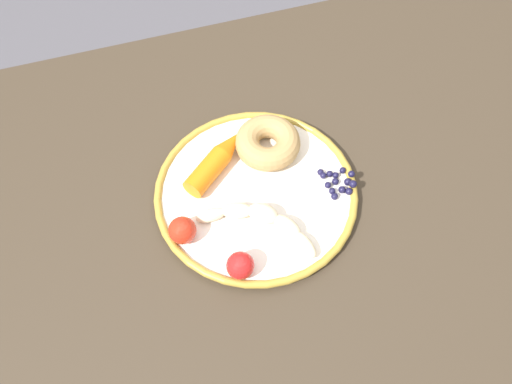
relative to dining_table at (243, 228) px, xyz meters
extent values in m
plane|color=#504E56|center=(0.00, 0.00, -0.65)|extent=(6.00, 6.00, 0.00)
cube|color=#3A2F22|center=(0.00, 0.00, 0.07)|extent=(1.29, 0.79, 0.03)
cube|color=#3D2921|center=(-0.58, -0.33, -0.30)|extent=(0.05, 0.05, 0.70)
cylinder|color=white|center=(-0.02, -0.01, 0.09)|extent=(0.30, 0.30, 0.01)
torus|color=#AF8E36|center=(-0.02, -0.01, 0.10)|extent=(0.31, 0.31, 0.01)
ellipsoid|color=beige|center=(-0.06, 0.10, 0.11)|extent=(0.03, 0.05, 0.02)
ellipsoid|color=beige|center=(-0.05, 0.07, 0.11)|extent=(0.05, 0.05, 0.02)
ellipsoid|color=beige|center=(-0.02, 0.04, 0.11)|extent=(0.06, 0.05, 0.03)
ellipsoid|color=beige|center=(0.01, 0.02, 0.11)|extent=(0.05, 0.04, 0.02)
ellipsoid|color=beige|center=(0.05, 0.02, 0.11)|extent=(0.05, 0.02, 0.02)
cylinder|color=orange|center=(0.04, -0.05, 0.11)|extent=(0.08, 0.08, 0.03)
cone|color=orange|center=(-0.01, -0.09, 0.11)|extent=(0.06, 0.06, 0.03)
torus|color=tan|center=(-0.07, -0.08, 0.11)|extent=(0.12, 0.12, 0.04)
sphere|color=#191638|center=(-0.14, 0.02, 0.10)|extent=(0.01, 0.01, 0.01)
sphere|color=#191638|center=(-0.16, 0.02, 0.10)|extent=(0.01, 0.01, 0.01)
sphere|color=#191638|center=(-0.13, -0.01, 0.10)|extent=(0.01, 0.01, 0.01)
sphere|color=#191638|center=(-0.16, 0.00, 0.10)|extent=(0.01, 0.01, 0.01)
sphere|color=#191638|center=(-0.15, 0.01, 0.10)|extent=(0.01, 0.01, 0.01)
sphere|color=#191638|center=(-0.13, 0.03, 0.10)|extent=(0.01, 0.01, 0.01)
sphere|color=#191638|center=(-0.13, 0.00, 0.10)|extent=(0.01, 0.01, 0.01)
sphere|color=#191638|center=(-0.15, 0.03, 0.10)|extent=(0.01, 0.01, 0.01)
sphere|color=#191638|center=(-0.14, 0.00, 0.10)|extent=(0.01, 0.01, 0.01)
sphere|color=#191638|center=(-0.13, 0.02, 0.10)|extent=(0.01, 0.01, 0.01)
sphere|color=#191638|center=(-0.16, 0.04, 0.10)|extent=(0.01, 0.01, 0.01)
sphere|color=#191638|center=(-0.13, 0.04, 0.10)|extent=(0.01, 0.01, 0.01)
sphere|color=#191638|center=(-0.17, 0.03, 0.11)|extent=(0.01, 0.01, 0.01)
sphere|color=#191638|center=(-0.17, 0.02, 0.11)|extent=(0.01, 0.01, 0.01)
sphere|color=red|center=(0.10, 0.04, 0.12)|extent=(0.04, 0.04, 0.04)
sphere|color=red|center=(0.03, 0.11, 0.12)|extent=(0.04, 0.04, 0.04)
camera|label=1|loc=(0.10, 0.39, 0.79)|focal=37.34mm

